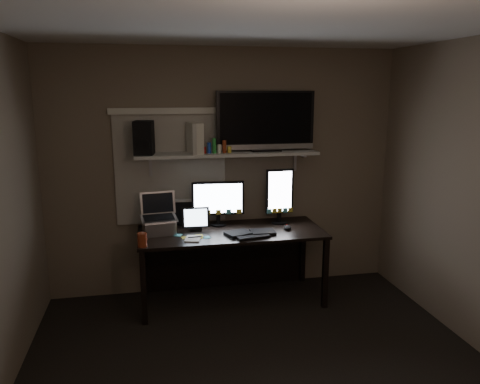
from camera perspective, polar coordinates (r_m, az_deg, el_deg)
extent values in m
plane|color=silver|center=(3.03, 3.95, 20.23)|extent=(3.60, 3.60, 0.00)
plane|color=#6E5F4F|center=(4.83, -1.90, 2.45)|extent=(3.60, 0.00, 3.60)
cube|color=beige|center=(4.75, -8.44, 2.76)|extent=(1.10, 0.02, 1.10)
cube|color=black|center=(4.60, -1.07, -4.93)|extent=(1.80, 0.75, 0.03)
cube|color=black|center=(5.05, -1.79, -7.70)|extent=(1.80, 0.02, 0.70)
cube|color=black|center=(4.35, -11.68, -11.40)|extent=(0.05, 0.05, 0.70)
cube|color=black|center=(4.65, 10.35, -9.73)|extent=(0.05, 0.05, 0.70)
cube|color=black|center=(4.97, -11.68, -8.30)|extent=(0.05, 0.05, 0.70)
cube|color=black|center=(5.23, 7.64, -7.07)|extent=(0.05, 0.05, 0.70)
cube|color=#BBBBB6|center=(4.63, -1.56, 4.70)|extent=(1.80, 0.35, 0.03)
cube|color=black|center=(4.73, -2.69, -1.35)|extent=(0.53, 0.09, 0.46)
cube|color=black|center=(4.80, 4.84, -0.48)|extent=(0.29, 0.07, 0.58)
cube|color=black|center=(4.48, 1.30, -5.01)|extent=(0.50, 0.27, 0.03)
ellipsoid|color=black|center=(4.66, 5.80, -4.31)|extent=(0.09, 0.12, 0.04)
cube|color=silver|center=(4.36, -5.75, -5.68)|extent=(0.18, 0.22, 0.01)
cube|color=black|center=(4.60, -5.43, -3.27)|extent=(0.27, 0.12, 0.23)
cube|color=black|center=(4.82, -7.02, -2.47)|extent=(0.21, 0.12, 0.25)
cube|color=#A4A4A8|center=(4.53, -9.90, -2.71)|extent=(0.37, 0.31, 0.38)
cylinder|color=maroon|center=(4.22, -11.83, -5.72)|extent=(0.10, 0.10, 0.12)
cube|color=black|center=(4.70, 3.12, 8.61)|extent=(0.99, 0.18, 0.59)
cube|color=beige|center=(4.54, -5.51, 6.56)|extent=(0.15, 0.26, 0.29)
cube|color=black|center=(4.53, -11.63, 6.49)|extent=(0.20, 0.24, 0.32)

